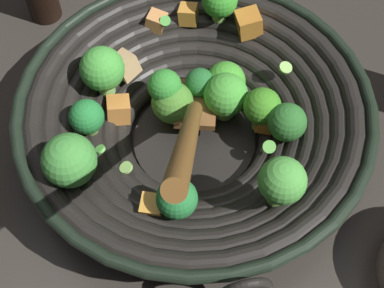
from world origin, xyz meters
The scene contains 2 objects.
ground_plane centered at (0.00, 0.00, 0.00)m, with size 4.00×4.00×0.00m, color #332D28.
wok centered at (0.00, 0.00, 0.06)m, with size 0.41×0.41×0.27m.
Camera 1 is at (0.24, 0.25, 0.56)m, focal length 49.22 mm.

